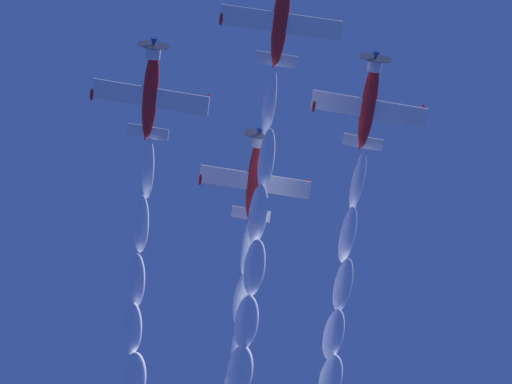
% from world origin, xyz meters
% --- Properties ---
extents(airplane_lead, '(9.00, 9.96, 3.14)m').
position_xyz_m(airplane_lead, '(4.40, 4.20, 82.67)').
color(airplane_lead, red).
extents(airplane_left_wingman, '(9.01, 9.91, 3.46)m').
position_xyz_m(airplane_left_wingman, '(14.27, -1.28, 83.57)').
color(airplane_left_wingman, red).
extents(airplane_right_wingman, '(9.01, 9.93, 3.59)m').
position_xyz_m(airplane_right_wingman, '(8.09, 16.39, 82.26)').
color(airplane_right_wingman, red).
extents(airplane_slot_tail, '(9.00, 9.96, 3.65)m').
position_xyz_m(airplane_slot_tail, '(18.85, 10.01, 83.22)').
color(airplane_slot_tail, red).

